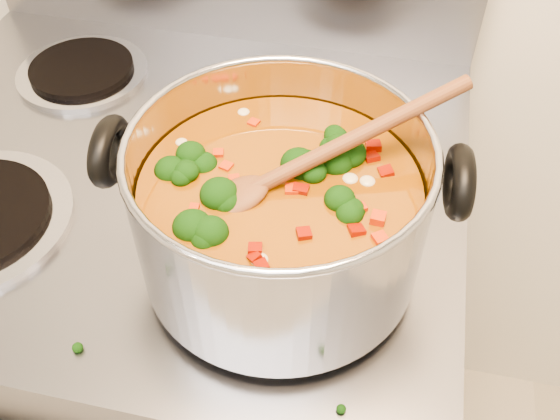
{
  "coord_description": "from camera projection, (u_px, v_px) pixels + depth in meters",
  "views": [
    {
      "loc": [
        0.29,
        0.62,
        1.45
      ],
      "look_at": [
        0.2,
        1.02,
        1.01
      ],
      "focal_mm": 40.0,
      "sensor_mm": 36.0,
      "label": 1
    }
  ],
  "objects": [
    {
      "name": "cooktop_crumbs",
      "position": [
        328.0,
        264.0,
        0.67
      ],
      "size": [
        0.32,
        0.41,
        0.01
      ],
      "color": "black",
      "rests_on": "electric_range"
    },
    {
      "name": "stockpot",
      "position": [
        280.0,
        210.0,
        0.61
      ],
      "size": [
        0.34,
        0.29,
        0.17
      ],
      "rotation": [
        0.0,
        0.0,
        0.09
      ],
      "color": "#ACACB4",
      "rests_on": "electric_range"
    },
    {
      "name": "wooden_spoon",
      "position": [
        296.0,
        168.0,
        0.57
      ],
      "size": [
        0.24,
        0.18,
        0.09
      ],
      "rotation": [
        0.0,
        0.0,
        0.59
      ],
      "color": "brown",
      "rests_on": "stockpot"
    },
    {
      "name": "electric_range",
      "position": [
        199.0,
        345.0,
        1.12
      ],
      "size": [
        0.75,
        0.68,
        1.08
      ],
      "color": "gray",
      "rests_on": "ground"
    }
  ]
}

